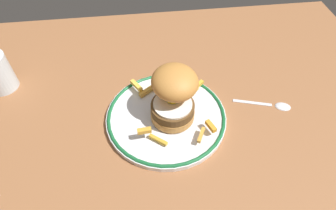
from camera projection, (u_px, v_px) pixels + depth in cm
name	position (u px, v px, depth cm)	size (l,w,h in cm)	color
ground_plane	(169.00, 139.00, 62.52)	(118.11, 96.99, 4.00)	#915C37
dinner_plate	(168.00, 116.00, 63.21)	(26.52, 26.52, 1.60)	silver
burger	(174.00, 94.00, 58.66)	(12.40, 12.99, 11.65)	#BC7E3B
fries_pile	(170.00, 104.00, 63.20)	(17.56, 19.20, 2.90)	gold
spoon	(277.00, 105.00, 66.02)	(13.22, 5.47, 0.90)	silver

